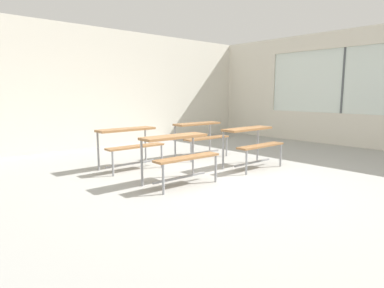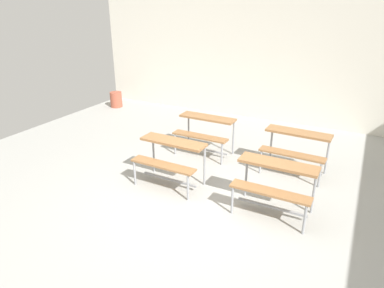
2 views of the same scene
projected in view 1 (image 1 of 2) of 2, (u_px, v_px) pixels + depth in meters
The scene contains 7 objects.
ground at pixel (227, 183), 5.22m from camera, with size 10.00×9.00×0.05m, color #9E9E99.
wall_back at pixel (96, 88), 8.31m from camera, with size 10.00×0.12×3.00m, color silver.
wall_right at pixel (368, 90), 8.18m from camera, with size 0.12×9.00×3.00m.
desk_bench_r0c0 at pixel (179, 148), 5.00m from camera, with size 1.12×0.62×0.74m.
desk_bench_r0c1 at pixel (252, 138), 6.10m from camera, with size 1.11×0.61×0.74m.
desk_bench_r1c0 at pixel (129, 138), 6.00m from camera, with size 1.11×0.61×0.74m.
desk_bench_r1c1 at pixel (200, 131), 7.12m from camera, with size 1.13×0.64×0.74m.
Camera 1 is at (-3.79, -3.41, 1.39)m, focal length 30.81 mm.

